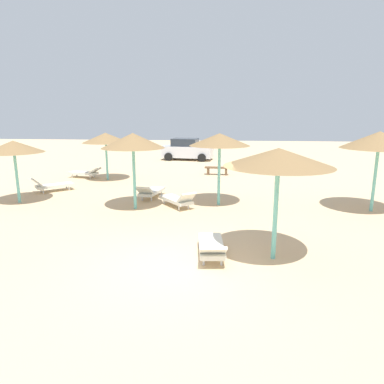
{
  "coord_description": "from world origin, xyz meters",
  "views": [
    {
      "loc": [
        1.06,
        -7.95,
        3.72
      ],
      "look_at": [
        0.0,
        3.0,
        1.2
      ],
      "focal_mm": 32.4,
      "sensor_mm": 36.0,
      "label": 1
    }
  ],
  "objects_px": {
    "lounger_3": "(212,246)",
    "lounger_5": "(178,199)",
    "parasol_7": "(379,140)",
    "parasol_3": "(279,158)",
    "lounger_4": "(85,173)",
    "parasol_4": "(106,138)",
    "parasol_5": "(220,140)",
    "parasol_1": "(13,147)",
    "parasol_0": "(133,141)",
    "lounger_1": "(52,185)",
    "lounger_0": "(151,191)",
    "parked_car": "(187,150)",
    "bench_0": "(217,169)"
  },
  "relations": [
    {
      "from": "lounger_3",
      "to": "lounger_5",
      "type": "xyz_separation_m",
      "value": [
        -1.57,
        4.89,
        0.01
      ]
    },
    {
      "from": "lounger_5",
      "to": "parasol_7",
      "type": "bearing_deg",
      "value": 1.15
    },
    {
      "from": "parasol_3",
      "to": "lounger_4",
      "type": "xyz_separation_m",
      "value": [
        -9.46,
        10.67,
        -2.34
      ]
    },
    {
      "from": "parasol_4",
      "to": "parasol_5",
      "type": "height_order",
      "value": "parasol_5"
    },
    {
      "from": "parasol_1",
      "to": "lounger_4",
      "type": "height_order",
      "value": "parasol_1"
    },
    {
      "from": "lounger_3",
      "to": "lounger_5",
      "type": "distance_m",
      "value": 5.14
    },
    {
      "from": "parasol_1",
      "to": "parasol_5",
      "type": "xyz_separation_m",
      "value": [
        8.44,
        0.44,
        0.32
      ]
    },
    {
      "from": "parasol_5",
      "to": "parasol_7",
      "type": "height_order",
      "value": "parasol_7"
    },
    {
      "from": "parasol_0",
      "to": "lounger_4",
      "type": "bearing_deg",
      "value": 126.44
    },
    {
      "from": "parasol_5",
      "to": "lounger_1",
      "type": "relative_size",
      "value": 1.6
    },
    {
      "from": "parasol_5",
      "to": "lounger_3",
      "type": "relative_size",
      "value": 1.5
    },
    {
      "from": "parasol_5",
      "to": "parasol_1",
      "type": "bearing_deg",
      "value": -177.0
    },
    {
      "from": "parasol_5",
      "to": "lounger_0",
      "type": "height_order",
      "value": "parasol_5"
    },
    {
      "from": "parasol_1",
      "to": "lounger_4",
      "type": "bearing_deg",
      "value": 84.9
    },
    {
      "from": "parasol_3",
      "to": "parked_car",
      "type": "distance_m",
      "value": 19.76
    },
    {
      "from": "parasol_1",
      "to": "parasol_4",
      "type": "distance_m",
      "value": 5.7
    },
    {
      "from": "lounger_4",
      "to": "parked_car",
      "type": "relative_size",
      "value": 0.48
    },
    {
      "from": "parasol_1",
      "to": "parked_car",
      "type": "xyz_separation_m",
      "value": [
        5.58,
        14.32,
        -1.53
      ]
    },
    {
      "from": "parasol_3",
      "to": "parasol_5",
      "type": "height_order",
      "value": "parasol_5"
    },
    {
      "from": "parasol_4",
      "to": "lounger_3",
      "type": "bearing_deg",
      "value": -58.43
    },
    {
      "from": "parasol_3",
      "to": "lounger_5",
      "type": "bearing_deg",
      "value": 123.67
    },
    {
      "from": "lounger_3",
      "to": "lounger_4",
      "type": "xyz_separation_m",
      "value": [
        -7.85,
        10.79,
        -0.0
      ]
    },
    {
      "from": "lounger_0",
      "to": "bench_0",
      "type": "distance_m",
      "value": 6.88
    },
    {
      "from": "parasol_3",
      "to": "lounger_5",
      "type": "distance_m",
      "value": 6.19
    },
    {
      "from": "parasol_0",
      "to": "parasol_3",
      "type": "height_order",
      "value": "parasol_0"
    },
    {
      "from": "parasol_1",
      "to": "parasol_4",
      "type": "xyz_separation_m",
      "value": [
        2.04,
        5.32,
        0.01
      ]
    },
    {
      "from": "parasol_4",
      "to": "lounger_5",
      "type": "bearing_deg",
      "value": -48.67
    },
    {
      "from": "parasol_5",
      "to": "bench_0",
      "type": "distance_m",
      "value": 7.48
    },
    {
      "from": "lounger_3",
      "to": "parasol_3",
      "type": "bearing_deg",
      "value": 4.2
    },
    {
      "from": "parasol_5",
      "to": "bench_0",
      "type": "xyz_separation_m",
      "value": [
        -0.25,
        7.1,
        -2.32
      ]
    },
    {
      "from": "parasol_4",
      "to": "parasol_0",
      "type": "bearing_deg",
      "value": -61.74
    },
    {
      "from": "parasol_3",
      "to": "lounger_1",
      "type": "distance_m",
      "value": 12.14
    },
    {
      "from": "parasol_3",
      "to": "lounger_3",
      "type": "height_order",
      "value": "parasol_3"
    },
    {
      "from": "parasol_4",
      "to": "bench_0",
      "type": "height_order",
      "value": "parasol_4"
    },
    {
      "from": "lounger_0",
      "to": "lounger_5",
      "type": "height_order",
      "value": "lounger_5"
    },
    {
      "from": "parasol_4",
      "to": "lounger_1",
      "type": "bearing_deg",
      "value": -118.08
    },
    {
      "from": "parasol_5",
      "to": "lounger_1",
      "type": "distance_m",
      "value": 8.59
    },
    {
      "from": "parasol_0",
      "to": "lounger_5",
      "type": "height_order",
      "value": "parasol_0"
    },
    {
      "from": "lounger_1",
      "to": "bench_0",
      "type": "relative_size",
      "value": 1.2
    },
    {
      "from": "parasol_0",
      "to": "parasol_1",
      "type": "xyz_separation_m",
      "value": [
        -5.15,
        0.47,
        -0.32
      ]
    },
    {
      "from": "lounger_1",
      "to": "lounger_0",
      "type": "bearing_deg",
      "value": -10.06
    },
    {
      "from": "parked_car",
      "to": "lounger_5",
      "type": "bearing_deg",
      "value": -85.15
    },
    {
      "from": "parasol_3",
      "to": "lounger_3",
      "type": "bearing_deg",
      "value": -175.8
    },
    {
      "from": "parasol_0",
      "to": "lounger_1",
      "type": "relative_size",
      "value": 1.63
    },
    {
      "from": "parasol_1",
      "to": "bench_0",
      "type": "height_order",
      "value": "parasol_1"
    },
    {
      "from": "parasol_0",
      "to": "lounger_0",
      "type": "distance_m",
      "value": 2.94
    },
    {
      "from": "bench_0",
      "to": "parked_car",
      "type": "distance_m",
      "value": 7.27
    },
    {
      "from": "parasol_3",
      "to": "parasol_4",
      "type": "distance_m",
      "value": 12.92
    },
    {
      "from": "lounger_3",
      "to": "parasol_1",
      "type": "bearing_deg",
      "value": 149.24
    },
    {
      "from": "parasol_7",
      "to": "parked_car",
      "type": "bearing_deg",
      "value": 121.63
    }
  ]
}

